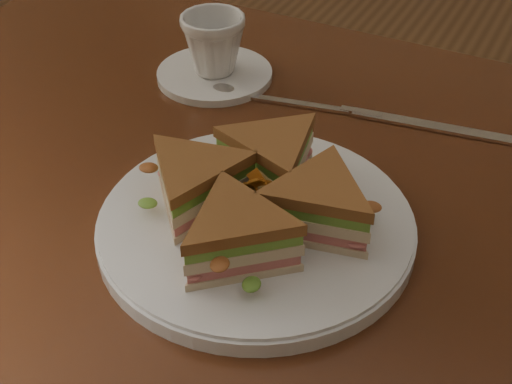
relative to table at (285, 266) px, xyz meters
The scene contains 8 objects.
table is the anchor object (origin of this frame).
plate 0.12m from the table, 94.12° to the right, with size 0.31×0.31×0.02m, color silver.
sandwich_wedges 0.16m from the table, 94.12° to the right, with size 0.26×0.26×0.06m.
crisps_mound 0.15m from the table, 94.12° to the right, with size 0.09×0.09×0.05m, color #B25E16, non-canonical shape.
spoon 0.23m from the table, 131.24° to the left, with size 0.18×0.05×0.01m.
knife 0.24m from the table, 66.10° to the left, with size 0.21×0.04×0.00m.
saucer 0.29m from the table, 136.06° to the left, with size 0.15×0.15×0.01m, color silver.
coffee_cup 0.30m from the table, 136.06° to the left, with size 0.08×0.08×0.08m, color silver.
Camera 1 is at (0.23, -0.53, 1.21)m, focal length 50.00 mm.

